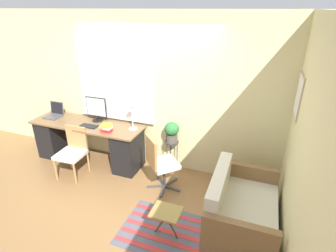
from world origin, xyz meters
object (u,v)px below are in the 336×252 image
at_px(plant_stand, 172,145).
at_px(monitor, 96,109).
at_px(mouse, 100,127).
at_px(desk_lamp, 132,110).
at_px(laptop, 54,114).
at_px(keyboard, 89,126).
at_px(potted_plant, 172,131).
at_px(book_stack, 106,128).
at_px(desk_chair_wooden, 72,151).
at_px(office_chair_swivel, 160,162).
at_px(folding_stool, 166,214).
at_px(couch_loveseat, 239,211).

bearing_deg(plant_stand, monitor, -176.89).
height_order(mouse, desk_lamp, desk_lamp).
relative_size(laptop, keyboard, 0.94).
distance_m(monitor, plant_stand, 1.54).
bearing_deg(mouse, potted_plant, 16.10).
relative_size(book_stack, potted_plant, 0.56).
distance_m(desk_chair_wooden, plant_stand, 1.73).
height_order(laptop, potted_plant, laptop).
distance_m(monitor, desk_lamp, 0.81).
bearing_deg(monitor, plant_stand, 3.11).
height_order(desk_lamp, office_chair_swivel, desk_lamp).
distance_m(desk_chair_wooden, folding_stool, 2.17).
distance_m(mouse, folding_stool, 2.07).
distance_m(desk_lamp, book_stack, 0.53).
distance_m(keyboard, folding_stool, 2.25).
bearing_deg(folding_stool, desk_lamp, 130.46).
height_order(desk_lamp, folding_stool, desk_lamp).
bearing_deg(monitor, desk_chair_wooden, -100.31).
xyz_separation_m(monitor, book_stack, (0.42, -0.36, -0.16)).
bearing_deg(keyboard, couch_loveseat, -13.42).
height_order(monitor, keyboard, monitor).
relative_size(mouse, office_chair_swivel, 0.06).
distance_m(monitor, book_stack, 0.58).
distance_m(desk_lamp, plant_stand, 0.93).
xyz_separation_m(laptop, desk_chair_wooden, (0.79, -0.54, -0.38)).
distance_m(keyboard, book_stack, 0.43).
bearing_deg(mouse, desk_lamp, 17.42).
relative_size(monitor, office_chair_swivel, 0.48).
height_order(keyboard, mouse, mouse).
bearing_deg(book_stack, folding_stool, -35.25).
height_order(monitor, office_chair_swivel, monitor).
height_order(office_chair_swivel, couch_loveseat, office_chair_swivel).
bearing_deg(mouse, desk_chair_wooden, -133.04).
height_order(desk_chair_wooden, folding_stool, desk_chair_wooden).
height_order(keyboard, plant_stand, keyboard).
bearing_deg(folding_stool, desk_chair_wooden, 159.51).
relative_size(monitor, desk_lamp, 0.94).
bearing_deg(desk_lamp, book_stack, -144.57).
height_order(office_chair_swivel, plant_stand, office_chair_swivel).
height_order(laptop, desk_chair_wooden, laptop).
distance_m(monitor, desk_chair_wooden, 0.86).
xyz_separation_m(desk_lamp, desk_chair_wooden, (-0.91, -0.55, -0.67)).
bearing_deg(couch_loveseat, desk_lamp, 66.76).
distance_m(keyboard, office_chair_swivel, 1.50).
relative_size(desk_lamp, potted_plant, 1.34).
height_order(book_stack, desk_chair_wooden, book_stack).
bearing_deg(potted_plant, laptop, -175.35).
height_order(laptop, plant_stand, laptop).
bearing_deg(keyboard, mouse, 3.58).
bearing_deg(keyboard, laptop, 169.36).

